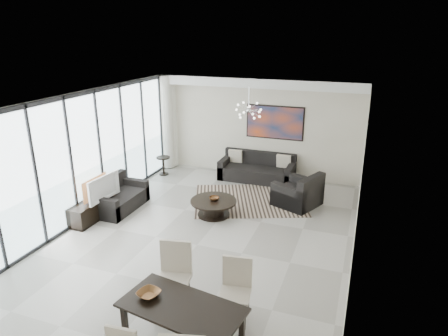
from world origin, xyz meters
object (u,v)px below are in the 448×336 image
at_px(coffee_table, 214,207).
at_px(dining_table, 182,312).
at_px(sofa_main, 257,171).
at_px(television, 101,187).
at_px(tv_console, 95,208).

xyz_separation_m(coffee_table, dining_table, (1.14, -4.03, 0.39)).
distance_m(coffee_table, dining_table, 4.21).
bearing_deg(sofa_main, coffee_table, -96.96).
bearing_deg(sofa_main, television, -126.97).
relative_size(sofa_main, television, 2.16).
distance_m(coffee_table, tv_console, 2.77).
height_order(tv_console, dining_table, dining_table).
height_order(sofa_main, television, television).
xyz_separation_m(tv_console, television, (0.16, 0.08, 0.52)).
xyz_separation_m(sofa_main, television, (-2.73, -3.63, 0.48)).
bearing_deg(sofa_main, tv_console, -127.97).
bearing_deg(coffee_table, tv_console, -157.82).
bearing_deg(dining_table, coffee_table, 105.76).
relative_size(sofa_main, tv_console, 1.46).
relative_size(coffee_table, tv_console, 0.74).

